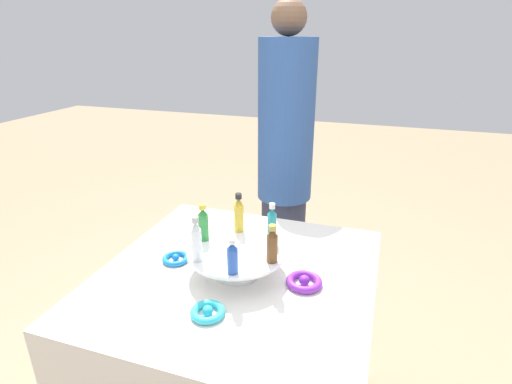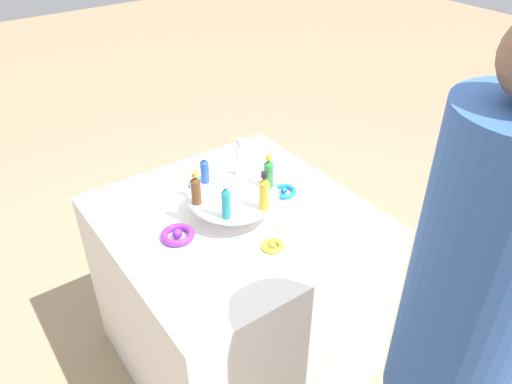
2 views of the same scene
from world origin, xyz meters
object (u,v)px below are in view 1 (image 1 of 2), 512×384
(bottle_clear, at_px, (196,241))
(bottle_brown, at_px, (272,245))
(ribbon_bow_teal, at_px, (208,312))
(bottle_green, at_px, (203,224))
(bottle_gold, at_px, (239,214))
(ribbon_bow_blue, at_px, (176,259))
(person_figure, at_px, (285,171))
(bottle_blue, at_px, (232,257))
(ribbon_bow_gold, at_px, (258,239))
(bottle_teal, at_px, (272,224))
(ribbon_bow_purple, at_px, (304,281))
(display_stand, at_px, (236,256))

(bottle_clear, height_order, bottle_brown, bottle_clear)
(ribbon_bow_teal, bearing_deg, bottle_green, -63.22)
(bottle_gold, xyz_separation_m, ribbon_bow_blue, (0.19, 0.13, -0.14))
(bottle_green, distance_m, person_figure, 0.82)
(bottle_clear, bearing_deg, bottle_blue, 166.70)
(bottle_gold, bearing_deg, bottle_clear, 76.70)
(bottle_blue, height_order, bottle_gold, bottle_gold)
(bottle_clear, distance_m, bottle_brown, 0.23)
(ribbon_bow_blue, bearing_deg, bottle_green, -162.22)
(bottle_green, distance_m, ribbon_bow_gold, 0.27)
(bottle_teal, height_order, bottle_green, bottle_teal)
(bottle_gold, relative_size, bottle_green, 1.10)
(bottle_clear, xyz_separation_m, ribbon_bow_purple, (-0.31, -0.10, -0.14))
(ribbon_bow_purple, xyz_separation_m, ribbon_bow_blue, (0.45, 0.00, -0.00))
(person_figure, bearing_deg, ribbon_bow_blue, -15.07)
(bottle_teal, height_order, ribbon_bow_teal, bottle_teal)
(bottle_green, bearing_deg, display_stand, 166.70)
(bottle_clear, bearing_deg, person_figure, -91.86)
(ribbon_bow_gold, xyz_separation_m, person_figure, (0.06, -0.62, 0.06))
(bottle_blue, bearing_deg, ribbon_bow_purple, -145.90)
(display_stand, height_order, bottle_blue, bottle_blue)
(display_stand, bearing_deg, bottle_clear, 46.70)
(bottle_gold, height_order, ribbon_bow_blue, bottle_gold)
(display_stand, relative_size, bottle_blue, 2.84)
(bottle_clear, relative_size, bottle_green, 1.14)
(person_figure, bearing_deg, bottle_gold, -2.29)
(ribbon_bow_purple, height_order, person_figure, person_figure)
(ribbon_bow_blue, bearing_deg, bottle_gold, -145.90)
(bottle_blue, relative_size, bottle_gold, 0.79)
(bottle_brown, distance_m, bottle_teal, 0.13)
(ribbon_bow_gold, bearing_deg, bottle_green, 56.92)
(display_stand, relative_size, bottle_brown, 2.57)
(bottle_clear, xyz_separation_m, ribbon_bow_gold, (-0.09, -0.32, -0.14))
(ribbon_bow_purple, bearing_deg, bottle_green, -4.74)
(display_stand, bearing_deg, bottle_green, -13.30)
(display_stand, bearing_deg, person_figure, -85.98)
(bottle_teal, xyz_separation_m, person_figure, (0.15, -0.75, -0.07))
(bottle_clear, height_order, ribbon_bow_blue, bottle_clear)
(bottle_clear, xyz_separation_m, person_figure, (-0.03, -0.94, -0.08))
(bottle_gold, bearing_deg, ribbon_bow_purple, 154.58)
(bottle_teal, height_order, ribbon_bow_gold, bottle_teal)
(bottle_teal, xyz_separation_m, ribbon_bow_blue, (0.31, 0.10, -0.14))
(bottle_gold, distance_m, ribbon_bow_purple, 0.32)
(ribbon_bow_gold, xyz_separation_m, ribbon_bow_blue, (0.22, 0.22, 0.00))
(bottle_blue, relative_size, bottle_teal, 0.83)
(bottle_clear, xyz_separation_m, bottle_teal, (-0.18, -0.19, -0.01))
(bottle_gold, bearing_deg, ribbon_bow_teal, 96.30)
(ribbon_bow_blue, height_order, person_figure, person_figure)
(ribbon_bow_blue, bearing_deg, bottle_blue, 154.58)
(bottle_brown, relative_size, person_figure, 0.08)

